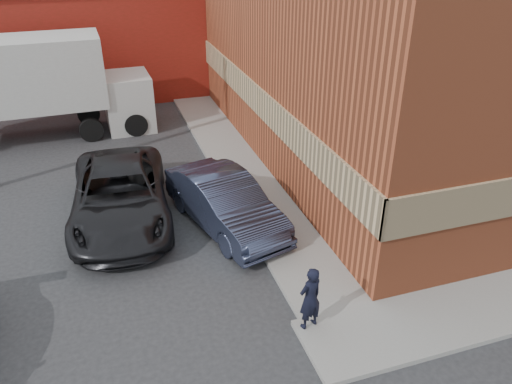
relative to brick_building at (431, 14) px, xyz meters
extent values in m
plane|color=#28282B|center=(-8.50, -9.00, -4.68)|extent=(90.00, 90.00, 0.00)
cube|color=#A64B2B|center=(0.00, 0.00, -0.18)|extent=(14.00, 18.00, 9.00)
cube|color=tan|center=(-7.04, 0.00, -2.38)|extent=(0.08, 18.16, 1.00)
cube|color=gray|center=(-7.90, 0.00, -4.62)|extent=(1.80, 18.00, 0.12)
cube|color=maroon|center=(-14.50, 11.00, -2.18)|extent=(16.00, 8.00, 5.00)
imported|color=black|center=(-8.70, -9.25, -3.82)|extent=(0.62, 0.49, 1.49)
imported|color=#2D324B|center=(-9.30, -4.67, -3.92)|extent=(2.78, 4.91, 1.53)
imported|color=black|center=(-12.07, -3.39, -3.88)|extent=(3.11, 5.99, 1.61)
cube|color=beige|center=(-14.99, 4.08, -2.07)|extent=(6.22, 2.62, 2.67)
cube|color=#22812D|center=(-14.96, 2.84, -2.48)|extent=(5.95, 0.17, 0.82)
cube|color=beige|center=(-10.99, 4.18, -3.55)|extent=(1.90, 2.30, 2.26)
cylinder|color=black|center=(-12.71, 3.11, -4.22)|extent=(0.93, 0.33, 0.92)
cylinder|color=black|center=(-12.76, 5.17, -4.22)|extent=(0.93, 0.33, 0.92)
cylinder|color=black|center=(-10.96, 3.16, -4.22)|extent=(0.93, 0.33, 0.92)
cylinder|color=black|center=(-11.01, 5.21, -4.22)|extent=(0.93, 0.33, 0.92)
camera|label=1|loc=(-12.24, -16.51, 3.02)|focal=35.00mm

